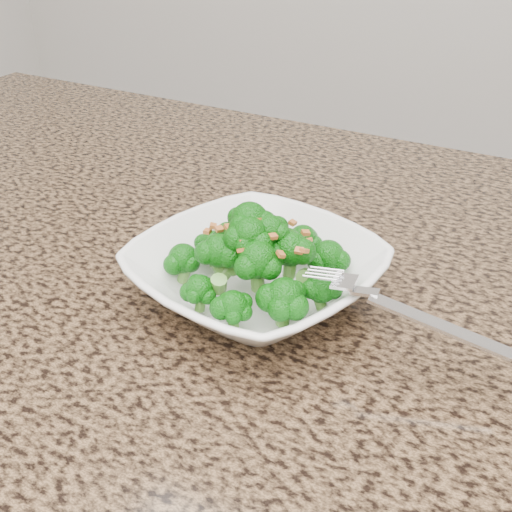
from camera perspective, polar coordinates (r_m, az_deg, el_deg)
The scene contains 5 objects.
granite_counter at distance 0.65m, azimuth -3.11°, elevation -5.23°, with size 1.64×1.04×0.03m, color brown.
bowl at distance 0.63m, azimuth 0.00°, elevation -1.71°, with size 0.23×0.23×0.06m, color white.
broccoli_pile at distance 0.60m, azimuth 0.00°, elevation 3.09°, with size 0.20×0.20×0.06m, color #0D630B, non-canonical shape.
garlic_topping at distance 0.58m, azimuth 0.00°, elevation 6.06°, with size 0.12×0.12×0.01m, color #BA682D, non-canonical shape.
fork at distance 0.55m, azimuth 10.08°, elevation -3.27°, with size 0.20×0.03×0.01m, color silver, non-canonical shape.
Camera 1 is at (0.28, -0.14, 1.27)m, focal length 45.00 mm.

